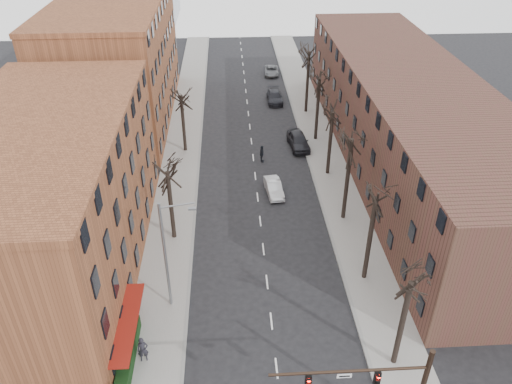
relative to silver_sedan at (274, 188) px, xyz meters
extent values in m
cube|color=gray|center=(-9.63, 10.43, -0.59)|extent=(4.00, 90.00, 0.15)
cube|color=gray|center=(6.37, 10.43, -0.59)|extent=(4.00, 90.00, 0.15)
cube|color=brown|center=(-17.63, -9.57, 5.34)|extent=(12.00, 26.00, 12.00)
cube|color=brown|center=(-17.63, 19.43, 6.34)|extent=(12.00, 28.00, 14.00)
cube|color=#492822|center=(14.37, 5.43, 4.34)|extent=(12.00, 50.00, 10.00)
cube|color=maroon|center=(-11.03, -18.57, -0.66)|extent=(1.20, 7.00, 0.15)
cube|color=black|center=(-11.13, -19.57, -0.01)|extent=(0.80, 6.00, 1.00)
cylinder|color=black|center=(1.37, -25.57, 5.34)|extent=(8.00, 0.16, 0.16)
cube|color=black|center=(2.87, -25.57, 4.69)|extent=(0.32, 0.22, 0.95)
cube|color=black|center=(-0.63, -25.57, 4.69)|extent=(0.32, 0.22, 0.95)
cube|color=silver|center=(1.17, -25.57, 4.99)|extent=(0.75, 0.04, 0.28)
cylinder|color=slate|center=(-8.83, -14.57, 3.84)|extent=(0.20, 0.20, 9.00)
cylinder|color=slate|center=(-7.73, -14.57, 8.14)|extent=(2.39, 0.12, 0.46)
cube|color=slate|center=(-6.73, -14.57, 7.84)|extent=(0.50, 0.22, 0.14)
imported|color=silver|center=(0.00, 0.00, 0.00)|extent=(1.85, 4.15, 1.32)
imported|color=black|center=(3.67, 9.60, 0.20)|extent=(2.50, 5.23, 1.72)
imported|color=black|center=(2.17, 23.24, 0.06)|extent=(2.06, 5.01, 1.45)
imported|color=slate|center=(2.65, 34.13, -0.04)|extent=(2.30, 4.60, 1.25)
imported|color=black|center=(-10.13, -19.52, 0.45)|extent=(0.77, 0.58, 1.92)
imported|color=black|center=(-0.74, 6.46, 0.30)|extent=(0.48, 1.13, 1.93)
camera|label=1|loc=(-4.15, -41.19, 26.15)|focal=35.00mm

